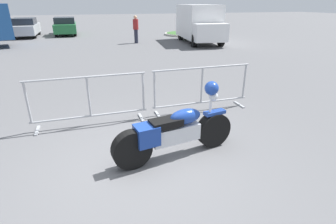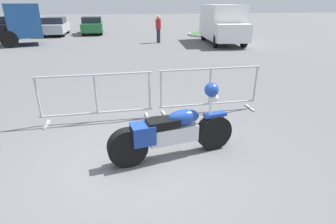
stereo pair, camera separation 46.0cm
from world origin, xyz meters
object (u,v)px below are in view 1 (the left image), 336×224
(crowd_barrier_far, at_px, (202,88))
(parked_car_green, at_px, (65,26))
(crowd_barrier_near, at_px, (89,100))
(motorcycle, at_px, (176,131))
(delivery_van, at_px, (199,23))
(pedestrian, at_px, (136,28))
(parked_car_silver, at_px, (25,27))

(crowd_barrier_far, relative_size, parked_car_green, 0.60)
(crowd_barrier_near, distance_m, crowd_barrier_far, 2.57)
(parked_car_green, bearing_deg, crowd_barrier_far, -168.89)
(motorcycle, bearing_deg, parked_car_green, 88.28)
(delivery_van, distance_m, pedestrian, 4.06)
(crowd_barrier_near, relative_size, parked_car_green, 0.60)
(crowd_barrier_far, bearing_deg, pedestrian, 85.50)
(parked_car_green, height_order, pedestrian, pedestrian)
(crowd_barrier_near, bearing_deg, crowd_barrier_far, 0.00)
(motorcycle, distance_m, parked_car_green, 20.05)
(crowd_barrier_near, xyz_separation_m, parked_car_silver, (-3.74, 17.74, 0.14))
(parked_car_green, bearing_deg, parked_car_silver, 99.43)
(crowd_barrier_far, xyz_separation_m, parked_car_green, (-3.48, 18.19, 0.13))
(motorcycle, distance_m, crowd_barrier_near, 2.16)
(delivery_van, relative_size, pedestrian, 3.08)
(motorcycle, relative_size, crowd_barrier_far, 0.91)
(motorcycle, distance_m, pedestrian, 13.68)
(crowd_barrier_far, height_order, parked_car_green, parked_car_green)
(parked_car_green, bearing_deg, crowd_barrier_near, -176.86)
(pedestrian, bearing_deg, motorcycle, -73.09)
(motorcycle, xyz_separation_m, pedestrian, (2.21, 13.49, 0.45))
(motorcycle, height_order, parked_car_green, parked_car_green)
(motorcycle, height_order, parked_car_silver, parked_car_silver)
(crowd_barrier_near, distance_m, parked_car_silver, 18.13)
(delivery_van, bearing_deg, crowd_barrier_near, -27.09)
(crowd_barrier_near, bearing_deg, pedestrian, 73.43)
(crowd_barrier_far, distance_m, parked_car_silver, 18.83)
(crowd_barrier_far, bearing_deg, crowd_barrier_near, 180.00)
(parked_car_green, distance_m, pedestrian, 7.80)
(crowd_barrier_far, xyz_separation_m, delivery_van, (4.86, 10.80, 0.68))
(crowd_barrier_near, height_order, delivery_van, delivery_van)
(motorcycle, bearing_deg, pedestrian, 72.68)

